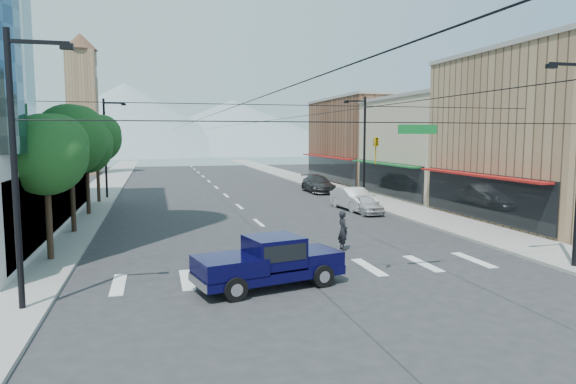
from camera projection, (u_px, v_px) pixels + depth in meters
name	position (u px, v px, depth m)	size (l,w,h in m)	color
ground	(328.00, 281.00, 20.30)	(160.00, 160.00, 0.00)	#28282B
sidewalk_left	(104.00, 188.00, 55.78)	(4.00, 120.00, 0.15)	gray
sidewalk_right	(314.00, 183.00, 61.77)	(4.00, 120.00, 0.15)	gray
shop_near	(563.00, 139.00, 34.31)	(12.00, 14.00, 11.00)	#8C6B4C
shop_mid	(447.00, 149.00, 47.89)	(12.00, 14.00, 9.00)	tan
shop_far	(376.00, 141.00, 63.23)	(12.00, 18.00, 10.00)	brown
clock_tower	(83.00, 102.00, 74.67)	(4.80, 4.80, 20.40)	#8C6B4C
mountain_left	(126.00, 119.00, 159.67)	(80.00, 80.00, 22.00)	gray
mountain_right	(233.00, 126.00, 178.25)	(90.00, 90.00, 18.00)	gray
tree_near	(49.00, 152.00, 22.85)	(3.65, 3.64, 6.71)	black
tree_midnear	(73.00, 138.00, 29.52)	(4.09, 4.09, 7.52)	black
tree_midfar	(88.00, 146.00, 36.32)	(3.65, 3.64, 6.71)	black
tree_far	(98.00, 137.00, 42.99)	(4.09, 4.09, 7.52)	black
signal_rig	(343.00, 165.00, 18.87)	(21.80, 0.20, 9.00)	black
lamp_pole_nw	(107.00, 144.00, 45.96)	(2.00, 0.25, 9.00)	black
lamp_pole_ne	(363.00, 145.00, 43.59)	(2.00, 0.25, 9.00)	black
pickup_truck	(269.00, 261.00, 19.33)	(6.00, 3.28, 1.93)	#080734
pedestrian	(343.00, 231.00, 25.62)	(0.72, 0.47, 1.98)	black
parked_car_near	(365.00, 204.00, 37.65)	(1.62, 4.03, 1.37)	silver
parked_car_mid	(353.00, 199.00, 39.68)	(1.81, 5.18, 1.71)	silver
parked_car_far	(318.00, 184.00, 51.80)	(2.35, 5.79, 1.68)	#28292B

